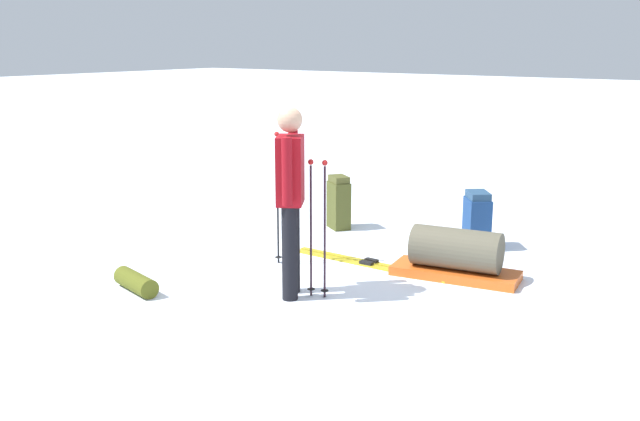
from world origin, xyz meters
TOP-DOWN VIEW (x-y plane):
  - ground_plane at (0.00, 0.00)m, footprint 80.00×80.00m
  - skier_standing at (-0.01, 0.46)m, footprint 0.37×0.50m
  - ski_pair_near at (-0.10, -0.72)m, footprint 1.80×0.17m
  - backpack_large_dark at (0.99, -1.77)m, footprint 0.37×0.34m
  - backpack_bright at (-0.74, -1.94)m, footprint 0.41×0.43m
  - ski_poles_planted_near at (0.63, -0.26)m, footprint 0.22×0.11m
  - ski_poles_planted_far at (-0.22, 0.34)m, footprint 0.19×0.11m
  - gear_sled at (-1.00, -0.87)m, footprint 1.28×0.65m
  - sleeping_mat_rolled at (1.21, 1.21)m, footprint 0.58×0.31m

SIDE VIEW (x-z plane):
  - ground_plane at x=0.00m, z-range 0.00..0.00m
  - ski_pair_near at x=-0.10m, z-range -0.01..0.04m
  - sleeping_mat_rolled at x=1.21m, z-range 0.00..0.18m
  - gear_sled at x=-1.00m, z-range -0.02..0.47m
  - backpack_bright at x=-0.74m, z-range -0.01..0.63m
  - backpack_large_dark at x=0.99m, z-range -0.01..0.65m
  - ski_poles_planted_far at x=-0.22m, z-range 0.07..1.32m
  - ski_poles_planted_near at x=0.63m, z-range 0.07..1.44m
  - skier_standing at x=-0.01m, z-range 0.10..1.80m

